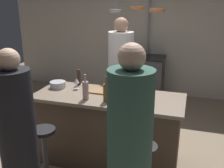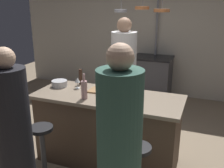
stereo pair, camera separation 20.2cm
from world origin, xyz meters
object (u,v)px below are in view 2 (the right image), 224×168
at_px(stove_range, 152,78).
at_px(wine_glass_by_chef, 77,81).
at_px(mixing_bowl_steel, 59,83).
at_px(guest_right, 119,156).
at_px(guest_left, 14,138).
at_px(pepper_mill, 81,77).
at_px(wine_bottle_green, 113,91).
at_px(wine_glass_near_left_guest, 120,84).
at_px(mixing_bowl_blue, 137,94).
at_px(bar_stool_left, 43,151).
at_px(cutting_board, 102,91).
at_px(wine_bottle_amber, 104,92).
at_px(wine_bottle_rose, 84,89).
at_px(chef, 124,82).

xyz_separation_m(stove_range, wine_glass_by_chef, (-0.46, -2.34, 0.56)).
bearing_deg(mixing_bowl_steel, guest_right, -41.33).
distance_m(stove_range, guest_left, 3.52).
xyz_separation_m(pepper_mill, wine_bottle_green, (0.63, -0.41, 0.01)).
bearing_deg(wine_glass_near_left_guest, mixing_bowl_blue, -14.78).
height_order(bar_stool_left, cutting_board, cutting_board).
xyz_separation_m(cutting_board, mixing_bowl_blue, (0.46, 0.00, 0.02)).
bearing_deg(pepper_mill, wine_bottle_green, -33.48).
xyz_separation_m(wine_bottle_amber, mixing_bowl_blue, (0.30, 0.30, -0.08)).
bearing_deg(wine_bottle_green, wine_glass_near_left_guest, 93.97).
relative_size(wine_bottle_green, mixing_bowl_steel, 1.44).
bearing_deg(bar_stool_left, mixing_bowl_steel, 105.27).
bearing_deg(stove_range, wine_bottle_amber, -89.16).
bearing_deg(mixing_bowl_steel, wine_glass_by_chef, 4.30).
relative_size(cutting_board, mixing_bowl_steel, 1.56).
xyz_separation_m(guest_right, wine_bottle_rose, (-0.72, 0.80, 0.22)).
height_order(guest_right, pepper_mill, guest_right).
relative_size(guest_left, mixing_bowl_blue, 10.64).
bearing_deg(guest_left, wine_bottle_rose, 67.95).
bearing_deg(chef, mixing_bowl_steel, -130.12).
xyz_separation_m(wine_bottle_rose, wine_glass_near_left_guest, (0.31, 0.37, -0.01)).
distance_m(bar_stool_left, wine_glass_near_left_guest, 1.19).
height_order(guest_left, mixing_bowl_steel, guest_left).
distance_m(chef, mixing_bowl_blue, 0.86).
height_order(wine_bottle_rose, wine_bottle_green, wine_bottle_rose).
distance_m(cutting_board, wine_glass_near_left_guest, 0.25).
height_order(bar_stool_left, guest_left, guest_left).
bearing_deg(mixing_bowl_steel, cutting_board, 1.54).
xyz_separation_m(bar_stool_left, wine_bottle_amber, (0.57, 0.43, 0.63)).
relative_size(guest_left, cutting_board, 5.05).
bearing_deg(mixing_bowl_blue, wine_bottle_amber, -135.32).
bearing_deg(wine_glass_by_chef, guest_right, -48.65).
bearing_deg(wine_bottle_rose, mixing_bowl_blue, 28.78).
distance_m(chef, wine_bottle_amber, 1.06).
bearing_deg(stove_range, mixing_bowl_steel, -107.06).
bearing_deg(cutting_board, stove_range, 87.08).
distance_m(guest_right, mixing_bowl_steel, 1.65).
relative_size(wine_bottle_rose, wine_glass_by_chef, 2.04).
xyz_separation_m(stove_range, mixing_bowl_steel, (-0.72, -2.36, 0.49)).
relative_size(guest_left, wine_glass_by_chef, 11.06).
bearing_deg(wine_glass_near_left_guest, mixing_bowl_steel, -174.10).
xyz_separation_m(guest_left, wine_bottle_green, (0.66, 0.88, 0.26)).
xyz_separation_m(guest_left, guest_right, (1.05, 0.02, 0.04)).
bearing_deg(wine_glass_by_chef, bar_stool_left, -95.28).
xyz_separation_m(wine_bottle_amber, wine_glass_by_chef, (-0.50, 0.30, -0.01)).
distance_m(bar_stool_left, pepper_mill, 1.10).
relative_size(pepper_mill, mixing_bowl_steel, 1.02).
bearing_deg(mixing_bowl_blue, guest_right, -81.37).
bearing_deg(chef, wine_bottle_rose, -96.93).
distance_m(guest_right, wine_bottle_green, 0.97).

